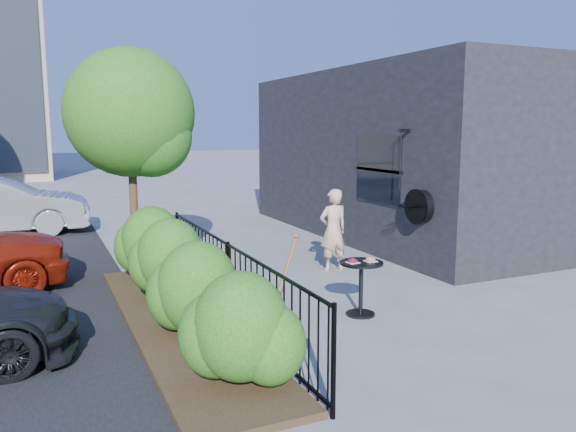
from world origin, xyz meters
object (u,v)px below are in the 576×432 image
shovel (279,297)px  patio_tree (135,121)px  cafe_table (361,278)px  woman (333,230)px

shovel → patio_tree: bearing=103.9°
cafe_table → patio_tree: bearing=126.5°
cafe_table → woman: size_ratio=0.54×
patio_tree → cafe_table: (2.50, -3.38, -2.23)m
woman → patio_tree: bearing=-16.2°
cafe_table → shovel: size_ratio=0.59×
cafe_table → woman: woman is taller
woman → shovel: bearing=50.8°
patio_tree → shovel: patio_tree is taller
shovel → woman: bearing=51.2°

